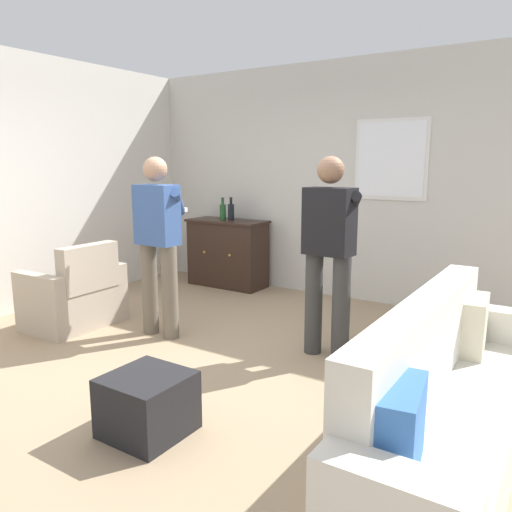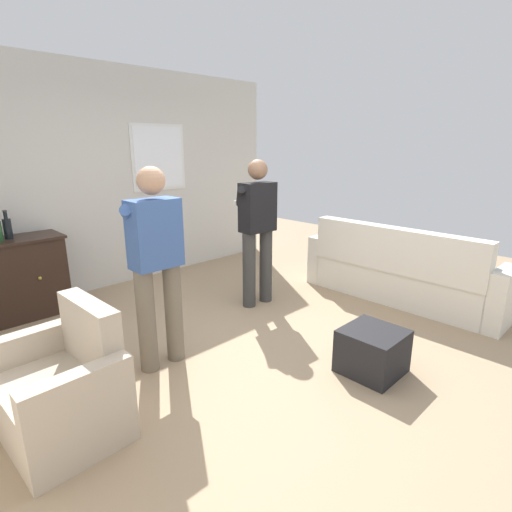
# 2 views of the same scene
# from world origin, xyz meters

# --- Properties ---
(ground) EXTENTS (10.40, 10.40, 0.00)m
(ground) POSITION_xyz_m (0.00, 0.00, 0.00)
(ground) COLOR #9E8466
(wall_back_with_window) EXTENTS (5.20, 0.15, 2.80)m
(wall_back_with_window) POSITION_xyz_m (0.01, 2.66, 1.41)
(wall_back_with_window) COLOR beige
(wall_back_with_window) RESTS_ON ground
(couch) EXTENTS (0.57, 2.37, 0.93)m
(couch) POSITION_xyz_m (2.03, -0.37, 0.35)
(couch) COLOR silver
(couch) RESTS_ON ground
(armchair) EXTENTS (0.67, 0.90, 0.85)m
(armchair) POSITION_xyz_m (-1.65, 0.11, 0.29)
(armchair) COLOR #B2A38E
(armchair) RESTS_ON ground
(sideboard_cabinet) EXTENTS (1.07, 0.49, 0.88)m
(sideboard_cabinet) POSITION_xyz_m (-1.37, 2.30, 0.44)
(sideboard_cabinet) COLOR black
(sideboard_cabinet) RESTS_ON ground
(bottle_wine_green) EXTENTS (0.08, 0.08, 0.30)m
(bottle_wine_green) POSITION_xyz_m (-1.33, 2.33, 1.00)
(bottle_wine_green) COLOR black
(bottle_wine_green) RESTS_ON sideboard_cabinet
(ottoman) EXTENTS (0.47, 0.47, 0.37)m
(ottoman) POSITION_xyz_m (0.42, -0.96, 0.19)
(ottoman) COLOR black
(ottoman) RESTS_ON ground
(person_standing_left) EXTENTS (0.56, 0.47, 1.68)m
(person_standing_left) POSITION_xyz_m (-0.75, 0.38, 0.94)
(person_standing_left) COLOR #6B6051
(person_standing_left) RESTS_ON ground
(person_standing_right) EXTENTS (0.56, 0.49, 1.68)m
(person_standing_right) POSITION_xyz_m (0.80, 0.78, 0.94)
(person_standing_right) COLOR #383838
(person_standing_right) RESTS_ON ground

